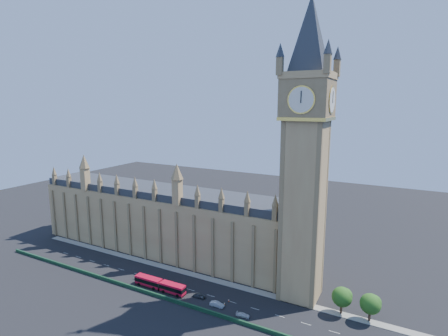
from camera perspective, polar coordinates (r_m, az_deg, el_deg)
The scene contains 15 objects.
ground at distance 129.41m, azimuth -7.02°, elevation -18.73°, with size 400.00×400.00×0.00m, color black.
palace_westminster at distance 153.79m, azimuth -10.10°, elevation -8.34°, with size 120.00×20.00×28.00m.
elizabeth_tower at distance 109.90m, azimuth 13.30°, elevation 5.81°, with size 20.59×20.59×105.00m.
bridge_parapet at distance 122.87m, azimuth -9.58°, elevation -20.18°, with size 160.00×0.60×1.20m, color #1E4C2D.
kerb_north at distance 136.29m, azimuth -4.62°, elevation -17.05°, with size 160.00×3.00×0.16m, color gray.
tree_east_near at distance 117.75m, azimuth 18.82°, elevation -19.25°, with size 6.00×6.00×8.50m.
tree_east_far at distance 117.09m, azimuth 22.92°, elevation -19.71°, with size 6.00×6.00×8.50m.
red_bus at distance 128.21m, azimuth -10.45°, elevation -18.22°, with size 19.92×3.35×3.38m.
car_grey at distance 122.63m, azimuth -4.06°, elevation -20.05°, with size 1.71×4.25×1.45m, color #42464A.
car_silver at distance 117.94m, azimuth -1.16°, elevation -21.35°, with size 1.62×4.65×1.53m, color #B7BAC0.
car_white at distance 113.53m, azimuth 3.10°, elevation -22.85°, with size 1.68×4.13×1.20m, color silver.
cone_a at distance 119.01m, azimuth 0.07°, elevation -21.26°, with size 0.56×0.56×0.74m.
cone_b at distance 119.42m, azimuth -1.07°, elevation -21.12°, with size 0.59×0.59×0.80m.
cone_c at distance 119.85m, azimuth -1.87°, elevation -21.02°, with size 0.46×0.46×0.71m.
cone_d at distance 120.61m, azimuth 0.77°, elevation -20.80°, with size 0.58×0.58×0.72m.
Camera 1 is at (65.94, -91.97, 62.75)m, focal length 28.00 mm.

